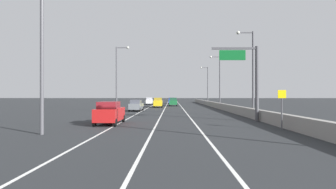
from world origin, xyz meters
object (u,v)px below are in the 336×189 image
lamp_post_right_second (251,68)px  car_red_4 (110,113)px  overhead_sign_gantry (250,74)px  lamp_post_right_third (219,78)px  lamp_post_left_near (46,45)px  car_white_3 (149,101)px  car_yellow_0 (158,102)px  speed_advisory_sign (282,107)px  lamp_post_right_fourth (207,83)px  lamp_post_left_mid (118,74)px  car_green_2 (173,102)px  car_blue_5 (171,101)px  car_gray_1 (136,105)px

lamp_post_right_second → car_red_4: 18.13m
overhead_sign_gantry → lamp_post_right_third: 26.84m
lamp_post_left_near → car_white_3: lamp_post_left_near is taller
car_yellow_0 → speed_advisory_sign: bearing=-73.4°
overhead_sign_gantry → lamp_post_right_fourth: size_ratio=0.72×
car_white_3 → lamp_post_left_mid: bearing=-94.6°
speed_advisory_sign → car_white_3: speed_advisory_sign is taller
speed_advisory_sign → lamp_post_left_mid: size_ratio=0.29×
lamp_post_left_mid → car_yellow_0: 16.27m
car_yellow_0 → car_red_4: (-2.66, -33.23, -0.01)m
lamp_post_right_fourth → car_yellow_0: 21.99m
speed_advisory_sign → car_green_2: 45.35m
lamp_post_left_near → car_yellow_0: bearing=82.1°
lamp_post_right_third → lamp_post_right_fourth: 21.00m
lamp_post_right_fourth → car_blue_5: 11.74m
lamp_post_right_third → lamp_post_left_near: size_ratio=1.00×
overhead_sign_gantry → lamp_post_left_mid: size_ratio=0.72×
lamp_post_right_third → car_blue_5: 27.25m
lamp_post_right_second → car_gray_1: (-15.37, 10.90, -5.03)m
lamp_post_right_second → lamp_post_right_fourth: same height
car_gray_1 → speed_advisory_sign: bearing=-59.3°
lamp_post_right_third → lamp_post_left_mid: (-17.85, -10.80, 0.00)m
lamp_post_right_third → speed_advisory_sign: bearing=-91.8°
car_green_2 → car_red_4: car_red_4 is taller
lamp_post_right_second → lamp_post_left_mid: 20.84m
speed_advisory_sign → car_green_2: bearing=100.0°
lamp_post_right_fourth → lamp_post_left_mid: same height
lamp_post_left_near → car_green_2: bearing=79.5°
car_blue_5 → lamp_post_left_mid: bearing=-103.2°
car_white_3 → car_red_4: car_red_4 is taller
speed_advisory_sign → car_yellow_0: speed_advisory_sign is taller
car_yellow_0 → car_white_3: bearing=101.1°
lamp_post_left_near → lamp_post_left_mid: same height
lamp_post_right_second → lamp_post_left_near: bearing=-140.2°
car_gray_1 → lamp_post_right_second: bearing=-35.3°
overhead_sign_gantry → car_gray_1: (-13.54, 16.67, -3.80)m
lamp_post_left_mid → lamp_post_left_near: bearing=-89.6°
speed_advisory_sign → lamp_post_left_near: size_ratio=0.29×
lamp_post_right_second → lamp_post_right_fourth: bearing=89.9°
overhead_sign_gantry → car_white_3: 48.77m
car_yellow_0 → car_white_3: (-3.17, 16.18, -0.04)m
lamp_post_right_third → car_gray_1: 18.82m
lamp_post_right_second → car_blue_5: 47.36m
speed_advisory_sign → lamp_post_left_near: 17.29m
lamp_post_left_near → lamp_post_left_mid: size_ratio=1.00×
lamp_post_left_mid → car_red_4: size_ratio=2.20×
car_gray_1 → lamp_post_left_near: bearing=-95.8°
car_yellow_0 → car_green_2: size_ratio=1.05×
overhead_sign_gantry → lamp_post_left_mid: (-16.34, 15.97, 1.23)m
overhead_sign_gantry → car_red_4: size_ratio=1.58×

